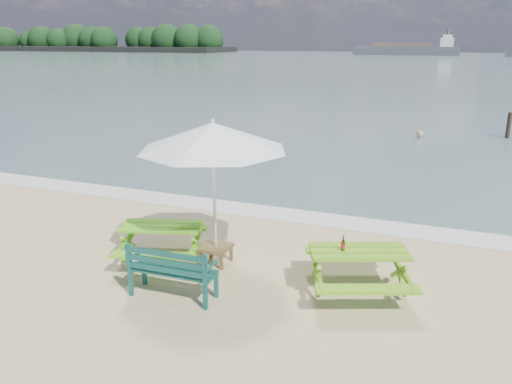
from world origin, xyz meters
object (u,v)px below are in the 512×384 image
at_px(swimmer, 418,150).
at_px(park_bench, 173,281).
at_px(side_table, 216,254).
at_px(beer_bottle, 343,245).
at_px(picnic_table_right, 358,272).
at_px(picnic_table_left, 162,243).
at_px(patio_umbrella, 213,136).

bearing_deg(swimmer, park_bench, -99.79).
distance_m(side_table, beer_bottle, 2.45).
relative_size(beer_bottle, swimmer, 0.15).
bearing_deg(beer_bottle, picnic_table_right, 22.87).
distance_m(park_bench, beer_bottle, 2.73).
xyz_separation_m(park_bench, beer_bottle, (2.44, 1.11, 0.55)).
bearing_deg(side_table, picnic_table_right, -3.02).
distance_m(picnic_table_left, park_bench, 1.42).
distance_m(picnic_table_left, swimmer, 14.65).
height_order(picnic_table_left, swimmer, picnic_table_left).
xyz_separation_m(picnic_table_left, park_bench, (0.88, -1.11, -0.07)).
distance_m(picnic_table_left, side_table, 1.01).
bearing_deg(park_bench, picnic_table_right, 24.34).
relative_size(picnic_table_right, side_table, 4.08).
bearing_deg(patio_umbrella, picnic_table_right, -3.02).
height_order(park_bench, swimmer, park_bench).
distance_m(beer_bottle, swimmer, 14.25).
bearing_deg(picnic_table_left, swimmer, 76.08).
relative_size(patio_umbrella, swimmer, 1.62).
height_order(beer_bottle, swimmer, beer_bottle).
bearing_deg(side_table, park_bench, -93.67).
height_order(picnic_table_right, park_bench, park_bench).
distance_m(picnic_table_left, patio_umbrella, 2.24).
xyz_separation_m(patio_umbrella, swimmer, (2.55, 13.96, -2.83)).
distance_m(side_table, swimmer, 14.20).
distance_m(picnic_table_right, side_table, 2.60).
height_order(patio_umbrella, beer_bottle, patio_umbrella).
height_order(picnic_table_left, patio_umbrella, patio_umbrella).
bearing_deg(picnic_table_right, picnic_table_left, -178.33).
bearing_deg(patio_umbrella, swimmer, 79.63).
xyz_separation_m(beer_bottle, swimmer, (0.20, 14.19, -1.30)).
bearing_deg(beer_bottle, swimmer, 89.19).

